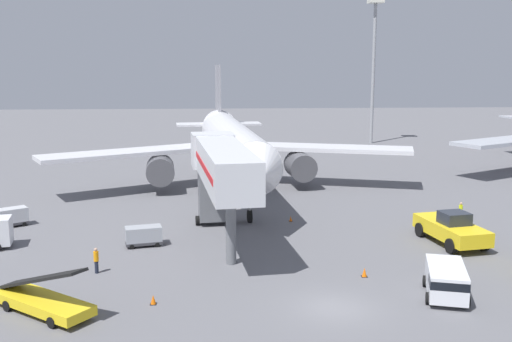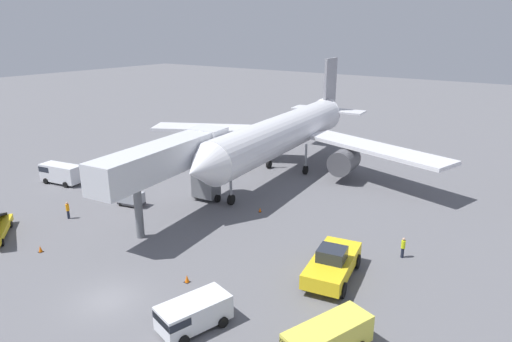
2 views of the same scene
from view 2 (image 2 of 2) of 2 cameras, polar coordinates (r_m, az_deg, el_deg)
ground_plane at (r=32.98m, az=-18.26°, el=-15.28°), size 300.00×300.00×0.00m
airplane_at_gate at (r=55.77m, az=3.83°, el=4.79°), size 40.07×38.24×13.28m
jet_bridge at (r=42.52m, az=-10.42°, el=1.43°), size 5.15×16.75×7.68m
pushback_tug at (r=33.69m, az=9.67°, el=-11.50°), size 3.94×7.04×2.52m
service_van_mid_right at (r=28.67m, az=-8.11°, el=-17.42°), size 3.23×4.82×1.83m
service_van_far_right at (r=57.36m, az=-23.59°, el=-0.19°), size 5.30×2.81×2.26m
service_van_far_center at (r=26.77m, az=8.84°, el=-20.22°), size 3.63×5.69×1.92m
baggage_cart_rear_left at (r=60.20m, az=-18.37°, el=0.78°), size 2.97×2.56×1.55m
baggage_cart_rear_right at (r=47.83m, az=-15.58°, el=-3.33°), size 2.86×1.84×1.48m
ground_crew_worker_foreground at (r=37.90m, az=18.15°, el=-9.15°), size 0.42×0.42×1.71m
ground_crew_worker_midground at (r=46.60m, az=-22.77°, el=-4.56°), size 0.45×0.45×1.70m
safety_cone_alpha at (r=44.72m, az=0.51°, el=-4.95°), size 0.31×0.31×0.48m
safety_cone_bravo at (r=33.52m, az=-8.75°, el=-13.34°), size 0.38×0.38×0.59m
safety_cone_charlie at (r=41.10m, az=-25.68°, el=-8.91°), size 0.36×0.36×0.55m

